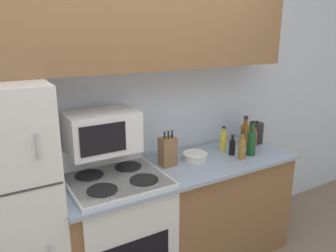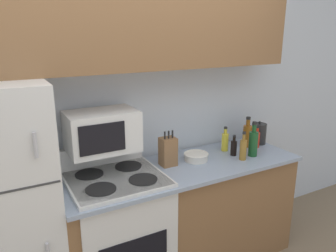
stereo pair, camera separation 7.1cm
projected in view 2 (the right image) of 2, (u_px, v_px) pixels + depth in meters
wall_back at (126, 117)px, 2.64m from camera, size 8.00×0.05×2.55m
lower_cabinets at (182, 216)px, 2.73m from camera, size 1.96×0.65×0.92m
refrigerator at (1, 217)px, 2.02m from camera, size 0.66×0.65×1.67m
upper_cabinets at (133, 29)px, 2.29m from camera, size 2.61×0.34×0.56m
stove at (118, 233)px, 2.45m from camera, size 0.67×0.63×1.11m
microwave at (102, 131)px, 2.33m from camera, size 0.49×0.33×0.29m
knife_block at (168, 151)px, 2.56m from camera, size 0.12×0.11×0.29m
bowl at (196, 156)px, 2.68m from camera, size 0.21×0.21×0.06m
bottle_whiskey at (247, 135)px, 2.99m from camera, size 0.08×0.08×0.28m
bottle_wine_green at (253, 143)px, 2.76m from camera, size 0.08×0.08×0.30m
bottle_vinegar at (243, 149)px, 2.68m from camera, size 0.06×0.06×0.24m
bottle_cooking_spray at (225, 141)px, 2.89m from camera, size 0.06×0.06×0.22m
bottle_hot_sauce at (257, 139)px, 2.98m from camera, size 0.05×0.05×0.20m
bottle_soy_sauce at (234, 147)px, 2.78m from camera, size 0.05×0.05×0.18m
kettle at (259, 133)px, 3.08m from camera, size 0.14×0.14×0.22m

